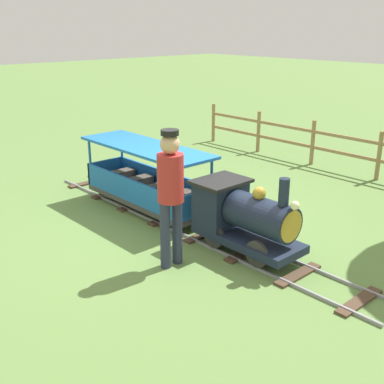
% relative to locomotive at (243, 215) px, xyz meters
% --- Properties ---
extents(ground_plane, '(60.00, 60.00, 0.00)m').
position_rel_locomotive_xyz_m(ground_plane, '(0.00, -1.12, -0.48)').
color(ground_plane, '#608442').
extents(track, '(0.72, 6.05, 0.04)m').
position_rel_locomotive_xyz_m(track, '(0.00, -1.04, -0.47)').
color(track, gray).
rests_on(track, ground_plane).
extents(locomotive, '(0.68, 1.45, 1.05)m').
position_rel_locomotive_xyz_m(locomotive, '(0.00, 0.00, 0.00)').
color(locomotive, '#192338').
rests_on(locomotive, ground_plane).
extents(passenger_car, '(0.78, 2.35, 0.97)m').
position_rel_locomotive_xyz_m(passenger_car, '(0.00, -1.94, -0.06)').
color(passenger_car, '#3F3F3F').
rests_on(passenger_car, ground_plane).
extents(conductor_person, '(0.30, 0.30, 1.62)m').
position_rel_locomotive_xyz_m(conductor_person, '(0.88, -0.32, 0.47)').
color(conductor_person, '#282D47').
rests_on(conductor_person, ground_plane).
extents(fence_section, '(0.08, 7.13, 0.90)m').
position_rel_locomotive_xyz_m(fence_section, '(-4.02, -1.04, -0.00)').
color(fence_section, '#93754C').
rests_on(fence_section, ground_plane).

